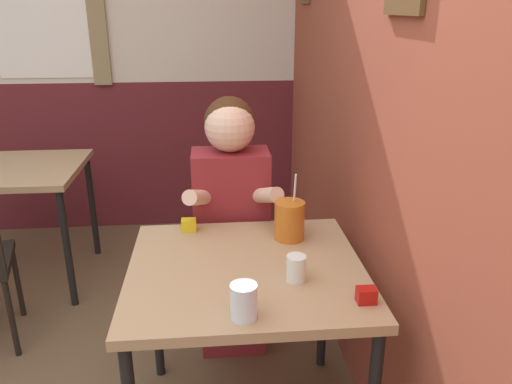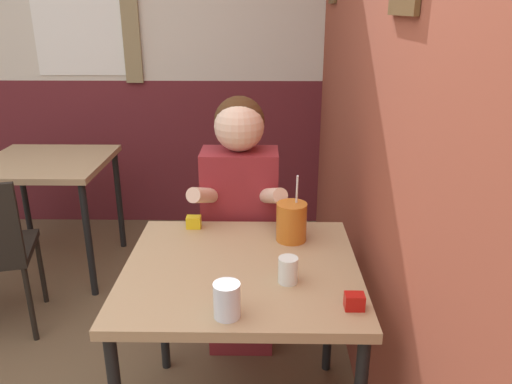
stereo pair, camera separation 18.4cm
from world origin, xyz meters
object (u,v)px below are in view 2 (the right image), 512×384
person_seated (240,222)px  main_table (242,284)px  background_table (47,174)px  cocktail_pitcher (291,222)px

person_seated → main_table: bearing=-86.9°
main_table → person_seated: (-0.03, 0.53, 0.01)m
background_table → cocktail_pitcher: size_ratio=2.69×
main_table → background_table: bearing=133.8°
cocktail_pitcher → background_table: bearing=142.9°
person_seated → background_table: bearing=147.8°
main_table → background_table: (-1.24, 1.30, -0.01)m
person_seated → cocktail_pitcher: size_ratio=4.55×
cocktail_pitcher → main_table: bearing=-131.2°
person_seated → cocktail_pitcher: person_seated is taller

